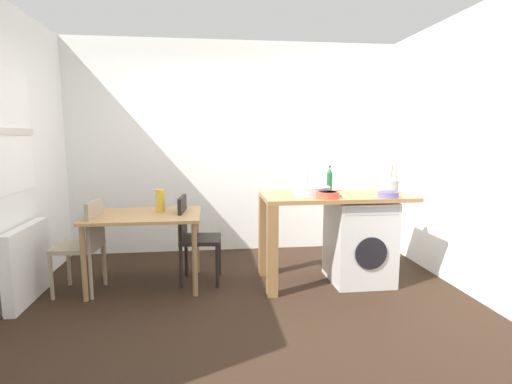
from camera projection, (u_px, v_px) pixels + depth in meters
name	position (u px, v px, depth m)	size (l,w,h in m)	color
ground_plane	(249.00, 302.00, 3.59)	(5.46, 5.46, 0.00)	black
wall_back	(235.00, 148.00, 5.12)	(4.60, 0.10, 2.70)	white
wall_counter_side	(478.00, 153.00, 3.65)	(0.10, 3.80, 2.70)	white
radiator	(28.00, 263.00, 3.59)	(0.10, 0.80, 0.70)	white
dining_table	(145.00, 223.00, 3.90)	(1.10, 0.76, 0.74)	tan
chair_person_seat	(85.00, 241.00, 3.75)	(0.44, 0.44, 0.90)	gray
chair_opposite	(193.00, 234.00, 4.03)	(0.43, 0.43, 0.90)	black
kitchen_counter	(315.00, 210.00, 3.96)	(1.50, 0.68, 0.92)	#9E7042
washing_machine	(359.00, 241.00, 4.06)	(0.60, 0.61, 0.86)	silver
sink_basin	(311.00, 191.00, 3.92)	(0.38, 0.38, 0.09)	#9EA0A5
tap	(307.00, 179.00, 4.09)	(0.02, 0.02, 0.28)	#B2B2B7
bottle_tall_green	(330.00, 180.00, 4.18)	(0.06, 0.06, 0.28)	#19592D
mixing_bowl	(328.00, 194.00, 3.74)	(0.22, 0.22, 0.06)	#D84C38
utensil_crock	(393.00, 186.00, 4.08)	(0.11, 0.11, 0.30)	gray
colander	(388.00, 194.00, 3.80)	(0.20, 0.20, 0.06)	slate
vase	(160.00, 201.00, 3.99)	(0.09, 0.09, 0.23)	gold
scissors	(334.00, 196.00, 3.86)	(0.15, 0.06, 0.01)	#B2B2B7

